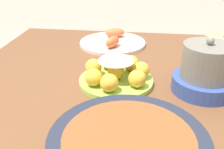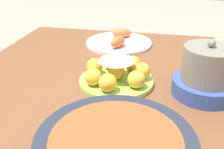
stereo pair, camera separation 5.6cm
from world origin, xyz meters
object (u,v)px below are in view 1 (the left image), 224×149
Objects in this scene: sauce_bowl at (214,38)px; seafood_platter at (113,41)px; cup_far at (215,47)px; dining_table at (108,111)px; warming_pot at (205,71)px; cake_plate at (116,74)px.

sauce_bowl is 0.50m from seafood_platter.
dining_table is at bearing -50.13° from cup_far.
warming_pot is (-0.02, 0.31, 0.16)m from dining_table.
seafood_platter is 0.45m from cup_far.
warming_pot is at bearing -17.84° from cup_far.
cake_plate is 0.81× the size of seafood_platter.
dining_table is 0.14m from cake_plate.
cup_far is at bearing 80.36° from seafood_platter.
seafood_platter is 0.53m from warming_pot.
dining_table is at bearing 4.90° from seafood_platter.
cake_plate is at bearing -93.31° from warming_pot.
sauce_bowl is (-0.53, 0.45, 0.11)m from dining_table.
sauce_bowl is at bearing 164.50° from warming_pot.
dining_table is 0.71m from sauce_bowl.
warming_pot reaches higher than cup_far.
seafood_platter is at bearing -171.18° from cake_plate.
dining_table is 6.26× the size of warming_pot.
cake_plate reaches higher than seafood_platter.
cup_far is 0.34m from warming_pot.
sauce_bowl is at bearing 139.55° from cake_plate.
warming_pot reaches higher than dining_table.
seafood_platter is at bearing -99.64° from cup_far.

